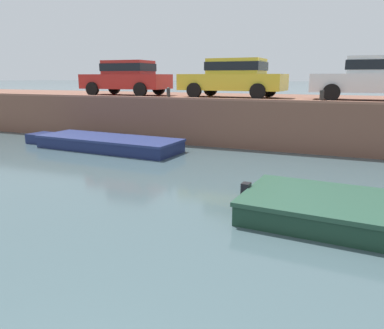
{
  "coord_description": "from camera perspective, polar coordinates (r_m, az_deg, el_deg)",
  "views": [
    {
      "loc": [
        1.6,
        -0.74,
        2.56
      ],
      "look_at": [
        -0.46,
        4.27,
        1.28
      ],
      "focal_mm": 35.0,
      "sensor_mm": 36.0,
      "label": 1
    }
  ],
  "objects": [
    {
      "name": "ground_plane",
      "position": [
        7.48,
        8.71,
        -6.9
      ],
      "size": [
        400.0,
        400.0,
        0.0
      ],
      "primitive_type": "plane",
      "color": "#3D5156"
    },
    {
      "name": "far_quay_wall",
      "position": [
        16.11,
        16.67,
        6.66
      ],
      "size": [
        60.0,
        6.0,
        1.71
      ],
      "primitive_type": "cube",
      "color": "brown",
      "rests_on": "ground"
    },
    {
      "name": "far_wall_coping",
      "position": [
        13.18,
        15.57,
        9.28
      ],
      "size": [
        60.0,
        0.24,
        0.08
      ],
      "primitive_type": "cube",
      "color": "#925F4C",
      "rests_on": "far_quay_wall"
    },
    {
      "name": "boat_moored_west_navy",
      "position": [
        13.91,
        -13.43,
        3.25
      ],
      "size": [
        6.46,
        2.11,
        0.45
      ],
      "color": "navy",
      "rests_on": "ground"
    },
    {
      "name": "car_leftmost_red",
      "position": [
        17.73,
        -9.89,
        13.08
      ],
      "size": [
        3.96,
        2.01,
        1.54
      ],
      "color": "#B2231E",
      "rests_on": "far_quay_wall"
    },
    {
      "name": "car_left_inner_yellow",
      "position": [
        15.65,
        6.41,
        13.2
      ],
      "size": [
        4.28,
        2.08,
        1.54
      ],
      "color": "yellow",
      "rests_on": "far_quay_wall"
    },
    {
      "name": "car_centre_white",
      "position": [
        15.05,
        25.88,
        11.98
      ],
      "size": [
        4.1,
        1.98,
        1.54
      ],
      "color": "white",
      "rests_on": "far_quay_wall"
    },
    {
      "name": "mooring_bollard_west",
      "position": [
        14.68,
        -3.62,
        10.88
      ],
      "size": [
        0.15,
        0.15,
        0.45
      ],
      "color": "#2D2B28",
      "rests_on": "far_quay_wall"
    },
    {
      "name": "mooring_bollard_mid",
      "position": [
        13.23,
        19.17,
        9.92
      ],
      "size": [
        0.15,
        0.15,
        0.45
      ],
      "color": "#2D2B28",
      "rests_on": "far_quay_wall"
    }
  ]
}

